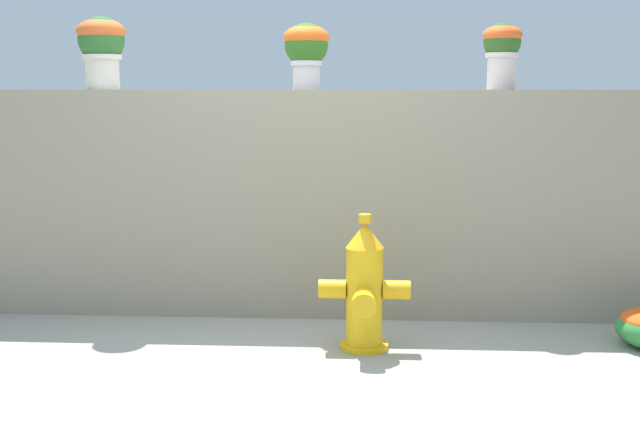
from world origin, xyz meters
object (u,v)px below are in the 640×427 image
Objects in this scene: potted_plant_3 at (502,48)px; fire_hydrant at (364,290)px; potted_plant_1 at (101,44)px; potted_plant_2 at (306,47)px.

potted_plant_3 is 0.54× the size of fire_hydrant.
potted_plant_1 reaches higher than potted_plant_3.
fire_hydrant is (1.75, -0.77, -1.45)m from potted_plant_1.
potted_plant_3 is (2.63, 0.08, -0.03)m from potted_plant_1.
potted_plant_1 is 1.10× the size of potted_plant_2.
potted_plant_1 reaches higher than fire_hydrant.
fire_hydrant is at bearing -63.83° from potted_plant_2.
potted_plant_3 reaches higher than fire_hydrant.
potted_plant_1 is 2.63m from potted_plant_3.
potted_plant_2 reaches higher than potted_plant_3.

